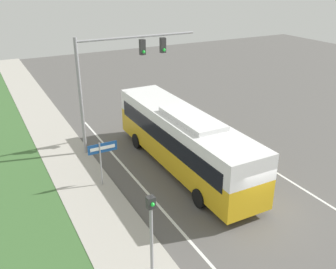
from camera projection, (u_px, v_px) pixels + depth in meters
The scene contains 8 objects.
ground_plane at pixel (257, 216), 17.04m from camera, with size 80.00×80.00×0.00m, color #565451.
sidewalk at pixel (131, 260), 14.35m from camera, with size 2.80×80.00×0.12m.
lane_divider_near at pixel (189, 240), 15.49m from camera, with size 0.14×30.00×0.01m.
lane_divider_far at pixel (313, 195), 18.58m from camera, with size 0.14×30.00×0.01m.
bus at pixel (183, 137), 20.41m from camera, with size 2.66×11.80×3.44m.
signal_gantry at pixel (116, 68), 21.74m from camera, with size 7.50×0.41×6.99m.
pedestrian_signal at pixel (151, 224), 12.84m from camera, with size 0.28×0.34×3.35m.
street_sign at pixel (102, 155), 18.72m from camera, with size 1.51×0.08×2.46m.
Camera 1 is at (-10.20, -10.60, 10.20)m, focal length 40.00 mm.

